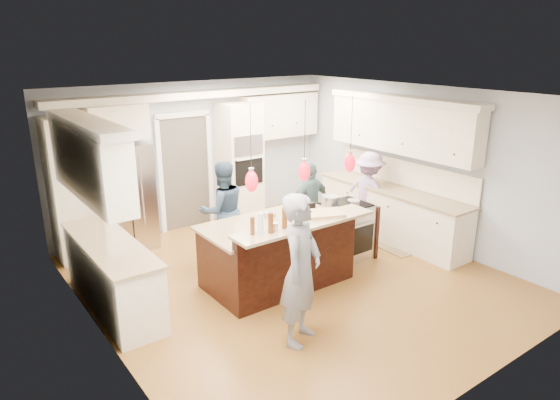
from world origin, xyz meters
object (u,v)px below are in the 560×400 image
(refrigerator, at_px, (123,197))
(person_far_left, at_px, (223,211))
(kitchen_island, at_px, (278,252))
(person_bar_end, at_px, (301,270))
(island_range, at_px, (345,231))

(refrigerator, distance_m, person_far_left, 1.74)
(kitchen_island, xyz_separation_m, person_bar_end, (-0.65, -1.34, 0.42))
(person_bar_end, bearing_deg, person_far_left, 49.06)
(island_range, xyz_separation_m, person_far_left, (-1.58, 1.17, 0.35))
(refrigerator, height_order, person_bar_end, person_bar_end)
(kitchen_island, relative_size, person_far_left, 1.31)
(person_far_left, bearing_deg, island_range, 152.70)
(person_far_left, bearing_deg, person_bar_end, 88.69)
(person_far_left, bearing_deg, refrigerator, -40.44)
(refrigerator, height_order, island_range, refrigerator)
(refrigerator, xyz_separation_m, person_bar_end, (0.65, -3.91, 0.00))
(refrigerator, relative_size, island_range, 1.96)
(island_range, relative_size, person_bar_end, 0.51)
(kitchen_island, distance_m, person_bar_end, 1.55)
(kitchen_island, bearing_deg, island_range, 3.10)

